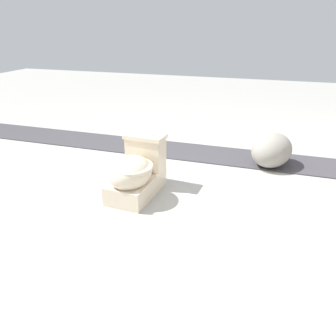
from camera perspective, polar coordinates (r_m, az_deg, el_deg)
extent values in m
plane|color=#A8A59E|center=(3.01, -4.21, -4.40)|extent=(14.00, 14.00, 0.00)
cube|color=#423F44|center=(3.89, 8.83, 2.23)|extent=(0.56, 8.00, 0.01)
cube|color=beige|center=(2.97, -5.54, -3.08)|extent=(0.63, 0.39, 0.17)
ellipsoid|color=beige|center=(2.81, -6.61, -0.74)|extent=(0.47, 0.39, 0.28)
cylinder|color=beige|center=(2.79, -6.66, 0.30)|extent=(0.42, 0.42, 0.03)
cube|color=beige|center=(3.04, -3.90, 2.54)|extent=(0.21, 0.35, 0.30)
cube|color=beige|center=(2.98, -3.99, 5.54)|extent=(0.23, 0.38, 0.04)
cylinder|color=silver|center=(2.94, -2.59, 5.80)|extent=(0.02, 0.02, 0.01)
ellipsoid|color=gray|center=(3.67, 17.59, 2.98)|extent=(0.62, 0.58, 0.37)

